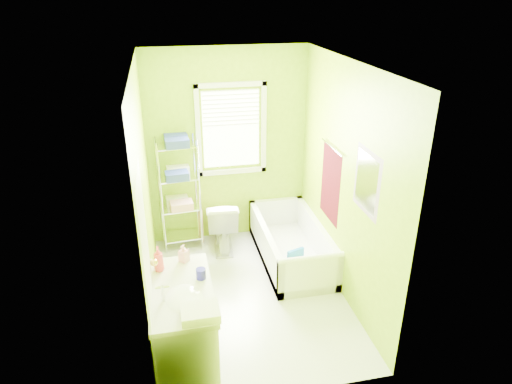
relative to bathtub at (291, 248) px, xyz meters
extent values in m
plane|color=silver|center=(-0.67, -0.60, -0.17)|extent=(2.90, 2.90, 0.00)
cube|color=#81A908|center=(-0.67, 0.85, 1.13)|extent=(2.10, 0.04, 2.60)
cube|color=#81A908|center=(-0.67, -2.05, 1.13)|extent=(2.10, 0.04, 2.60)
cube|color=#81A908|center=(-1.72, -0.60, 1.13)|extent=(0.04, 2.90, 2.60)
cube|color=#81A908|center=(0.38, -0.60, 1.13)|extent=(0.04, 2.90, 2.60)
cube|color=white|center=(-0.67, -0.60, 2.43)|extent=(2.10, 2.90, 0.04)
cube|color=white|center=(-0.62, 0.84, 1.38)|extent=(0.74, 0.01, 1.01)
cube|color=white|center=(-0.62, 0.82, 0.80)|extent=(0.92, 0.05, 0.06)
cube|color=white|center=(-0.62, 0.82, 1.96)|extent=(0.92, 0.05, 0.06)
cube|color=white|center=(-1.05, 0.82, 1.38)|extent=(0.06, 0.05, 1.22)
cube|color=white|center=(-0.19, 0.82, 1.38)|extent=(0.06, 0.05, 1.22)
cube|color=white|center=(-0.62, 0.81, 1.67)|extent=(0.72, 0.02, 0.50)
cube|color=white|center=(-1.71, -1.60, 0.83)|extent=(0.02, 0.80, 2.00)
sphere|color=gold|center=(-1.67, -1.27, 0.83)|extent=(0.07, 0.07, 0.07)
cube|color=#42070D|center=(0.37, -0.25, 0.98)|extent=(0.02, 0.58, 0.90)
cylinder|color=silver|center=(0.35, -0.25, 1.43)|extent=(0.02, 0.62, 0.02)
cube|color=#CC5972|center=(0.37, -1.15, 1.38)|extent=(0.02, 0.54, 0.64)
cube|color=white|center=(0.36, -1.15, 1.38)|extent=(0.01, 0.44, 0.54)
cube|color=white|center=(0.00, 0.03, -0.11)|extent=(0.77, 1.64, 0.11)
cube|color=white|center=(-0.34, 0.03, 0.08)|extent=(0.08, 1.64, 0.49)
cube|color=white|center=(0.34, 0.03, 0.08)|extent=(0.08, 1.64, 0.49)
cube|color=white|center=(0.00, -0.76, 0.08)|extent=(0.77, 0.08, 0.49)
cube|color=white|center=(0.00, 0.81, 0.08)|extent=(0.77, 0.08, 0.49)
cylinder|color=white|center=(0.00, -0.76, 0.32)|extent=(0.77, 0.08, 0.08)
cylinder|color=blue|center=(0.00, -0.43, -0.03)|extent=(0.32, 0.32, 0.06)
cylinder|color=#EAFE1A|center=(0.00, -0.43, 0.02)|extent=(0.30, 0.30, 0.05)
cube|color=blue|center=(-0.04, -0.31, 0.07)|extent=(0.23, 0.11, 0.21)
imported|color=white|center=(-0.82, 0.50, 0.19)|extent=(0.46, 0.74, 0.72)
cube|color=white|center=(-1.45, -1.45, 0.21)|extent=(0.53, 1.05, 0.76)
cube|color=silver|center=(-1.45, -1.45, 0.62)|extent=(0.56, 1.08, 0.05)
ellipsoid|color=white|center=(-1.43, -1.60, 0.62)|extent=(0.36, 0.47, 0.13)
cylinder|color=silver|center=(-1.61, -1.60, 0.72)|extent=(0.03, 0.03, 0.16)
cylinder|color=silver|center=(-1.61, -1.60, 0.79)|extent=(0.12, 0.02, 0.02)
imported|color=#F14656|center=(-1.63, -1.12, 0.77)|extent=(0.10, 0.10, 0.25)
imported|color=pink|center=(-1.39, -1.01, 0.74)|extent=(0.12, 0.12, 0.18)
cylinder|color=#1E1AA9|center=(-1.26, -1.34, 0.70)|extent=(0.09, 0.09, 0.10)
cube|color=white|center=(-1.32, -1.86, 0.69)|extent=(0.31, 0.24, 0.08)
cylinder|color=silver|center=(-1.58, 0.50, 0.60)|extent=(0.02, 0.02, 1.53)
cylinder|color=silver|center=(-1.60, 0.80, 0.60)|extent=(0.02, 0.02, 1.53)
cylinder|color=silver|center=(-1.09, 0.54, 0.60)|extent=(0.02, 0.02, 1.53)
cylinder|color=silver|center=(-1.11, 0.83, 0.60)|extent=(0.02, 0.02, 1.53)
cube|color=silver|center=(-1.35, 0.67, -0.02)|extent=(0.53, 0.35, 0.02)
cube|color=silver|center=(-1.35, 0.67, 0.41)|extent=(0.53, 0.35, 0.02)
cube|color=silver|center=(-1.35, 0.67, 0.84)|extent=(0.53, 0.35, 0.02)
cube|color=silver|center=(-1.35, 0.67, 1.27)|extent=(0.53, 0.35, 0.02)
cube|color=#2C40A0|center=(-1.33, 0.57, 1.33)|extent=(0.30, 0.21, 0.11)
cube|color=#2C40A0|center=(-1.34, 0.78, 1.33)|extent=(0.30, 0.21, 0.11)
cube|color=#2C40A0|center=(-1.36, 0.57, 0.90)|extent=(0.30, 0.21, 0.11)
cube|color=white|center=(-1.34, 0.78, 0.90)|extent=(0.30, 0.21, 0.11)
cube|color=#F4A6B3|center=(-1.33, 0.59, 0.47)|extent=(0.30, 0.21, 0.11)
cube|color=white|center=(-1.38, 0.79, 0.47)|extent=(0.30, 0.21, 0.11)
cube|color=#F4A6B3|center=(-1.09, 0.69, 0.15)|extent=(0.04, 0.27, 0.48)
camera|label=1|loc=(-1.49, -4.83, 3.09)|focal=32.00mm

